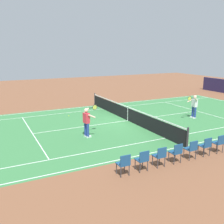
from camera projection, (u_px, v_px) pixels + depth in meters
ground_plane at (128, 121)px, 17.68m from camera, size 60.00×60.00×0.00m
court_slab at (128, 121)px, 17.68m from camera, size 24.20×11.40×0.00m
court_line_markings at (128, 121)px, 17.68m from camera, size 23.85×11.05×0.01m
tennis_net at (128, 114)px, 17.56m from camera, size 0.10×11.70×1.08m
tennis_player_near at (87, 121)px, 14.12m from camera, size 1.02×0.83×1.70m
tennis_player_far at (194, 105)px, 18.14m from camera, size 1.08×0.78×1.70m
tennis_ball at (69, 116)px, 18.85m from camera, size 0.07×0.07×0.07m
spectator_chair_0 at (219, 142)px, 12.00m from camera, size 0.44×0.44×0.88m
spectator_chair_1 at (206, 145)px, 11.63m from camera, size 0.44×0.44×0.88m
spectator_chair_2 at (191, 148)px, 11.25m from camera, size 0.44×0.44×0.88m
spectator_chair_3 at (176, 152)px, 10.88m from camera, size 0.44×0.44×0.88m
spectator_chair_4 at (160, 155)px, 10.51m from camera, size 0.44×0.44×0.88m
spectator_chair_5 at (143, 159)px, 10.13m from camera, size 0.44×0.44×0.88m
spectator_chair_6 at (124, 163)px, 9.76m from camera, size 0.44×0.44×0.88m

